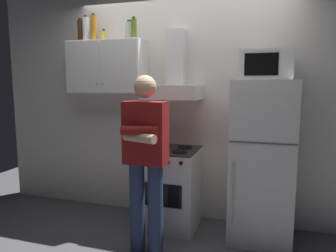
% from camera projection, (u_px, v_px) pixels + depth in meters
% --- Properties ---
extents(ground_plane, '(7.00, 7.00, 0.00)m').
position_uv_depth(ground_plane, '(168.00, 236.00, 3.25)').
color(ground_plane, '#4C4C51').
extents(back_wall_tiled, '(4.80, 0.10, 2.70)m').
position_uv_depth(back_wall_tiled, '(184.00, 102.00, 3.64)').
color(back_wall_tiled, silver).
rests_on(back_wall_tiled, ground_plane).
extents(upper_cabinet, '(0.90, 0.37, 0.60)m').
position_uv_depth(upper_cabinet, '(108.00, 67.00, 3.62)').
color(upper_cabinet, white).
extents(stove_oven, '(0.60, 0.62, 0.87)m').
position_uv_depth(stove_oven, '(170.00, 187.00, 3.44)').
color(stove_oven, white).
rests_on(stove_oven, ground_plane).
extents(range_hood, '(0.60, 0.44, 0.75)m').
position_uv_depth(range_hood, '(174.00, 81.00, 3.41)').
color(range_hood, white).
extents(refrigerator, '(0.60, 0.62, 1.60)m').
position_uv_depth(refrigerator, '(262.00, 161.00, 3.11)').
color(refrigerator, white).
rests_on(refrigerator, ground_plane).
extents(microwave, '(0.48, 0.37, 0.28)m').
position_uv_depth(microwave, '(266.00, 65.00, 3.00)').
color(microwave, silver).
rests_on(microwave, refrigerator).
extents(person_standing, '(0.38, 0.33, 1.64)m').
position_uv_depth(person_standing, '(146.00, 158.00, 2.82)').
color(person_standing, navy).
rests_on(person_standing, ground_plane).
extents(bottle_spice_jar, '(0.05, 0.05, 0.13)m').
position_uv_depth(bottle_spice_jar, '(104.00, 36.00, 3.58)').
color(bottle_spice_jar, gold).
rests_on(bottle_spice_jar, upper_cabinet).
extents(bottle_liquor_amber, '(0.07, 0.07, 0.30)m').
position_uv_depth(bottle_liquor_amber, '(94.00, 28.00, 3.58)').
color(bottle_liquor_amber, '#B7721E').
rests_on(bottle_liquor_amber, upper_cabinet).
extents(bottle_canister_steel, '(0.08, 0.08, 0.22)m').
position_uv_depth(bottle_canister_steel, '(129.00, 31.00, 3.52)').
color(bottle_canister_steel, '#B2B5BA').
rests_on(bottle_canister_steel, upper_cabinet).
extents(bottle_rum_dark, '(0.07, 0.07, 0.27)m').
position_uv_depth(bottle_rum_dark, '(81.00, 31.00, 3.67)').
color(bottle_rum_dark, '#47230F').
rests_on(bottle_rum_dark, upper_cabinet).
extents(bottle_vodka_clear, '(0.07, 0.07, 0.29)m').
position_uv_depth(bottle_vodka_clear, '(86.00, 29.00, 3.62)').
color(bottle_vodka_clear, silver).
rests_on(bottle_vodka_clear, upper_cabinet).
extents(bottle_olive_oil, '(0.06, 0.06, 0.24)m').
position_uv_depth(bottle_olive_oil, '(134.00, 29.00, 3.43)').
color(bottle_olive_oil, '#4C6B19').
rests_on(bottle_olive_oil, upper_cabinet).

